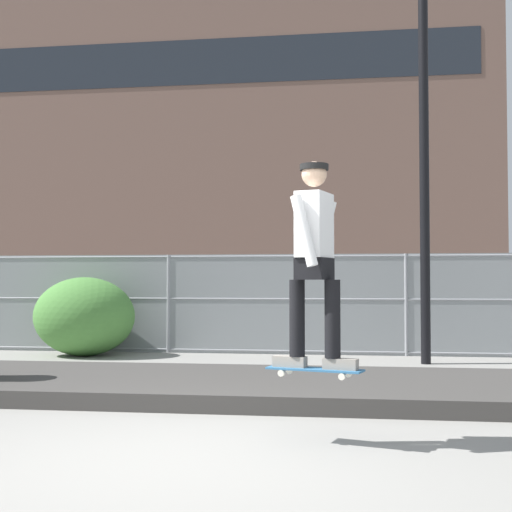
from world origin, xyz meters
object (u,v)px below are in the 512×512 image
Objects in this scene: skateboard at (315,370)px; parked_car_near at (74,302)px; skater at (314,251)px; street_lamp at (424,110)px; shrub_center at (84,316)px; parked_car_mid at (360,304)px.

parked_car_near is (-6.41, 10.46, 0.22)m from skateboard.
skater is 12.29m from parked_car_near.
street_lamp is 3.64× the size of shrub_center.
parked_car_mid is at bearing 38.95° from shrub_center.
parked_car_mid is (-1.01, 4.44, -3.34)m from street_lamp.
parked_car_near is (-6.41, 10.46, -0.76)m from skater.
skateboard is at bearing -135.00° from skater.
skateboard is 7.08m from street_lamp.
parked_car_near is at bearing 179.32° from parked_car_mid.
skater reaches higher than parked_car_near.
parked_car_mid is at bearing 102.78° from street_lamp.
skateboard is at bearing -58.51° from parked_car_near.
skateboard is 0.18× the size of parked_car_mid.
skateboard is 7.78m from shrub_center.
parked_car_mid is (0.48, 10.38, -0.76)m from skater.
parked_car_near is at bearing 121.49° from skater.
parked_car_mid reaches higher than skateboard.
skater reaches higher than skateboard.
skater is at bearing -104.08° from street_lamp.
parked_car_mid is at bearing 87.34° from skateboard.
street_lamp is 1.47× the size of parked_car_mid.
parked_car_mid is 2.47× the size of shrub_center.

